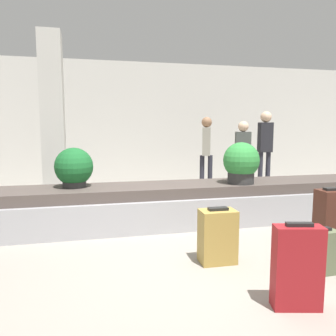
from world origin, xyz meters
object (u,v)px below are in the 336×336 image
traveler_0 (265,142)px  traveler_1 (243,152)px  pillar (53,120)px  suitcase_0 (297,267)px  potted_plant_1 (74,168)px  traveler_2 (206,147)px  suitcase_4 (321,251)px  suitcase_1 (218,236)px  potted_plant_0 (241,163)px  suitcase_2 (329,221)px

traveler_0 → traveler_1: bearing=-146.0°
pillar → suitcase_0: 4.98m
potted_plant_1 → traveler_0: 4.82m
traveler_2 → suitcase_0: bearing=10.0°
suitcase_4 → traveler_2: size_ratio=0.28×
suitcase_1 → suitcase_4: (0.92, -0.48, -0.07)m
suitcase_4 → potted_plant_0: bearing=87.9°
suitcase_1 → traveler_0: traveler_0 is taller
potted_plant_0 → traveler_1: size_ratio=0.40×
suitcase_4 → traveler_0: 4.77m
suitcase_1 → potted_plant_0: potted_plant_0 is taller
suitcase_4 → pillar: bearing=125.8°
suitcase_0 → suitcase_2: bearing=55.6°
suitcase_0 → traveler_1: (1.57, 4.30, 0.60)m
suitcase_0 → traveler_0: 5.47m
pillar → potted_plant_0: size_ratio=5.05×
suitcase_0 → suitcase_2: (1.09, 0.99, 0.03)m
pillar → traveler_2: bearing=13.4°
suitcase_2 → potted_plant_0: 1.56m
suitcase_1 → potted_plant_1: bearing=135.0°
suitcase_0 → traveler_2: 5.16m
suitcase_0 → suitcase_1: suitcase_0 is taller
suitcase_4 → potted_plant_1: (-2.49, 2.10, 0.66)m
pillar → suitcase_2: pillar is taller
potted_plant_1 → traveler_2: 3.73m
potted_plant_0 → traveler_0: bearing=54.2°
pillar → suitcase_0: pillar is taller
traveler_0 → traveler_1: size_ratio=1.15×
suitcase_2 → traveler_0: (1.32, 3.86, 0.75)m
suitcase_4 → potted_plant_1: 3.33m
potted_plant_0 → traveler_1: (0.95, 1.93, 0.02)m
pillar → traveler_0: (4.70, 0.62, -0.48)m
pillar → suitcase_2: 4.85m
suitcase_1 → potted_plant_0: bearing=57.4°
potted_plant_1 → potted_plant_0: bearing=-5.8°
suitcase_0 → traveler_0: traveler_0 is taller
traveler_2 → suitcase_1: bearing=3.4°
traveler_2 → traveler_1: bearing=60.0°
traveler_0 → traveler_2: traveler_0 is taller
suitcase_0 → suitcase_1: size_ratio=1.17×
pillar → traveler_0: bearing=7.5°
suitcase_1 → potted_plant_1: potted_plant_1 is taller
traveler_1 → traveler_0: bearing=-132.0°
suitcase_2 → traveler_1: 3.39m
suitcase_2 → traveler_1: size_ratio=0.48×
suitcase_1 → traveler_2: size_ratio=0.36×
suitcase_1 → potted_plant_0: (0.91, 1.37, 0.63)m
suitcase_2 → potted_plant_1: (-2.95, 1.63, 0.51)m
potted_plant_1 → pillar: bearing=105.2°
suitcase_0 → suitcase_2: suitcase_2 is taller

